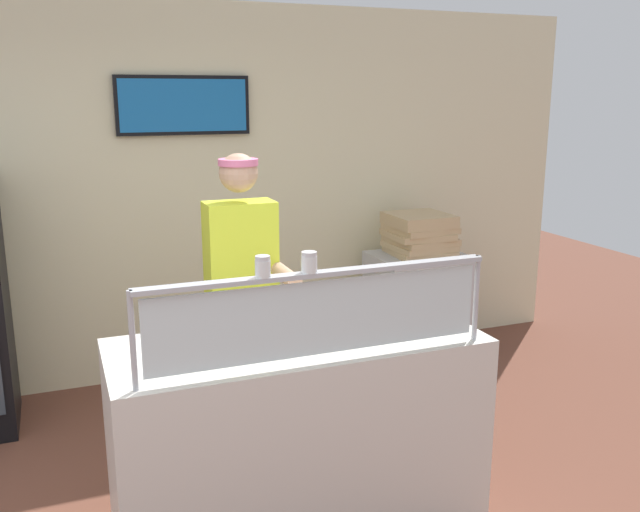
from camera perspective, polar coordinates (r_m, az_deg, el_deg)
ground_plane at (r=4.16m, az=-4.89°, el=-16.41°), size 12.00×12.00×0.00m
shop_rear_unit at (r=5.08m, az=-9.96°, el=5.19°), size 6.14×0.13×2.70m
serving_counter at (r=3.40m, az=-1.83°, el=-14.55°), size 1.74×0.71×0.95m
sneeze_guard at (r=2.85m, az=0.07°, el=-4.08°), size 1.56×0.06×0.40m
pizza_tray at (r=3.18m, az=-4.13°, el=-6.83°), size 0.46×0.46×0.04m
pizza_server at (r=3.17m, az=-3.35°, el=-6.49°), size 0.13×0.29×0.01m
parmesan_shaker at (r=2.73m, az=-4.81°, el=-0.99°), size 0.06×0.06×0.09m
pepper_flake_shaker at (r=2.79m, az=-0.91°, el=-0.63°), size 0.07×0.07×0.09m
worker_figure at (r=3.82m, az=-6.48°, el=-2.82°), size 0.41×0.50×1.76m
prep_shelf at (r=5.38m, az=8.11°, el=-4.39°), size 0.70×0.55×0.87m
pizza_box_stack at (r=5.23m, az=8.32°, el=1.81°), size 0.49×0.46×0.31m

